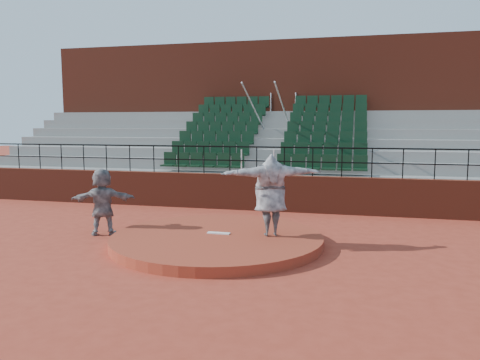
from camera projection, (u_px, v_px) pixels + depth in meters
ground at (217, 244)px, 12.21m from camera, size 90.00×90.00×0.00m
pitchers_mound at (217, 240)px, 12.19m from camera, size 5.50×5.50×0.25m
pitching_rubber at (219, 233)px, 12.32m from camera, size 0.60×0.15×0.03m
boundary_wall at (257, 192)px, 16.95m from camera, size 24.00×0.30×1.30m
wall_railing at (257, 154)px, 16.78m from camera, size 24.04×0.05×1.03m
seating_deck at (274, 163)px, 20.37m from camera, size 24.00×5.97×4.63m
press_box_facade at (287, 115)px, 23.92m from camera, size 24.00×3.00×7.10m
pitcher at (271, 195)px, 12.03m from camera, size 2.68×1.64×2.12m
fielder at (103, 201)px, 13.19m from camera, size 1.84×1.21×1.90m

